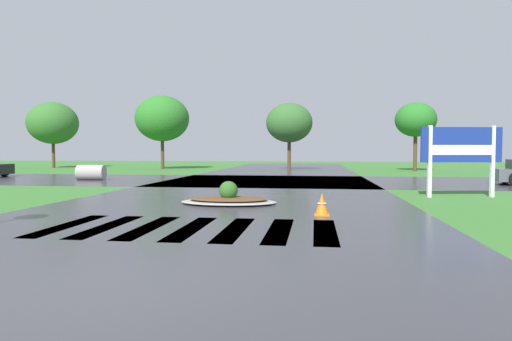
{
  "coord_description": "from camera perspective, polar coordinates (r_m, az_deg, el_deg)",
  "views": [
    {
      "loc": [
        2.49,
        -4.51,
        1.59
      ],
      "look_at": [
        0.72,
        8.84,
        0.98
      ],
      "focal_mm": 31.2,
      "sensor_mm": 36.0,
      "label": 1
    }
  ],
  "objects": [
    {
      "name": "drainage_pipe_stack",
      "position": [
        25.53,
        -20.39,
        -0.24
      ],
      "size": [
        1.5,
        0.96,
        0.82
      ],
      "color": "#9E9B93",
      "rests_on": "ground"
    },
    {
      "name": "ground_plane",
      "position": [
        5.41,
        -21.13,
        -15.25
      ],
      "size": [
        120.0,
        120.0,
        0.1
      ],
      "primitive_type": "cube",
      "color": "#38722D"
    },
    {
      "name": "background_treeline",
      "position": [
        37.08,
        -1.43,
        6.57
      ],
      "size": [
        45.68,
        6.83,
        6.28
      ],
      "color": "#4C3823",
      "rests_on": "ground"
    },
    {
      "name": "asphalt_cross_road",
      "position": [
        23.42,
        1.43,
        -1.3
      ],
      "size": [
        90.0,
        9.6,
        0.01
      ],
      "primitive_type": "cube",
      "color": "#35353A",
      "rests_on": "ground"
    },
    {
      "name": "median_island",
      "position": [
        13.29,
        -3.54,
        -3.68
      ],
      "size": [
        2.86,
        1.76,
        0.68
      ],
      "color": "#9E9B93",
      "rests_on": "ground"
    },
    {
      "name": "crosswalk_stripes",
      "position": [
        9.24,
        -8.3,
        -7.33
      ],
      "size": [
        5.85,
        2.89,
        0.01
      ],
      "color": "white",
      "rests_on": "ground"
    },
    {
      "name": "estate_billboard",
      "position": [
        16.6,
        24.84,
        2.58
      ],
      "size": [
        2.78,
        0.61,
        2.43
      ],
      "rotation": [
        0.0,
        0.0,
        3.33
      ],
      "color": "white",
      "rests_on": "ground"
    },
    {
      "name": "asphalt_roadway",
      "position": [
        14.81,
        -2.19,
        -3.57
      ],
      "size": [
        10.66,
        80.0,
        0.01
      ],
      "primitive_type": "cube",
      "color": "#35353A",
      "rests_on": "ground"
    },
    {
      "name": "traffic_cone",
      "position": [
        11.01,
        8.45,
        -4.4
      ],
      "size": [
        0.36,
        0.36,
        0.54
      ],
      "color": "orange",
      "rests_on": "ground"
    }
  ]
}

